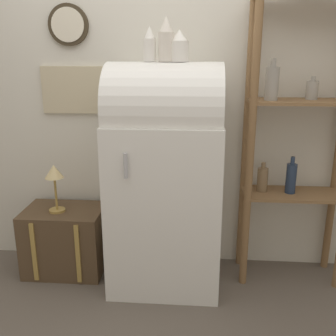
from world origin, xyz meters
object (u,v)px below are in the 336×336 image
object	(u,v)px
desk_lamp	(54,177)
vase_left	(150,45)
vase_right	(179,47)
vase_center	(166,41)
suitcase_trunk	(66,240)
refrigerator	(165,175)

from	to	relation	value
desk_lamp	vase_left	bearing A→B (deg)	-2.47
vase_right	vase_center	bearing A→B (deg)	-177.39
vase_left	desk_lamp	bearing A→B (deg)	177.53
suitcase_trunk	vase_center	bearing A→B (deg)	-4.71
suitcase_trunk	desk_lamp	xyz separation A→B (m)	(-0.03, -0.03, 0.49)
refrigerator	vase_right	bearing A→B (deg)	6.51
refrigerator	suitcase_trunk	distance (m)	0.91
vase_right	refrigerator	bearing A→B (deg)	-173.49
vase_center	refrigerator	bearing A→B (deg)	-140.43
suitcase_trunk	vase_left	xyz separation A→B (m)	(0.64, -0.06, 1.34)
vase_center	vase_left	bearing A→B (deg)	-179.62
vase_center	suitcase_trunk	bearing A→B (deg)	175.29
refrigerator	vase_left	xyz separation A→B (m)	(-0.09, 0.01, 0.81)
vase_center	vase_right	distance (m)	0.09
suitcase_trunk	vase_right	world-z (taller)	vase_right
vase_left	vase_center	bearing A→B (deg)	0.38
vase_left	vase_right	xyz separation A→B (m)	(0.18, 0.00, -0.01)
vase_left	desk_lamp	xyz separation A→B (m)	(-0.67, 0.03, -0.85)
refrigerator	desk_lamp	xyz separation A→B (m)	(-0.76, 0.03, -0.04)
vase_center	desk_lamp	xyz separation A→B (m)	(-0.77, 0.03, -0.88)
vase_right	desk_lamp	distance (m)	1.19
refrigerator	vase_center	world-z (taller)	vase_center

